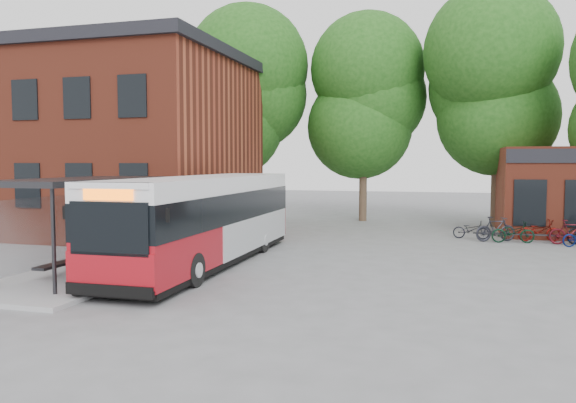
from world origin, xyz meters
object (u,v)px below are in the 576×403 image
(city_bus, at_px, (206,221))
(bicycle_0, at_px, (471,230))
(bicycle_1, at_px, (496,229))
(bicycle_2, at_px, (513,232))
(bicycle_4, at_px, (539,231))
(bicycle_5, at_px, (571,232))
(bus_shelter, at_px, (82,228))

(city_bus, xyz_separation_m, bicycle_0, (8.59, 8.76, -1.03))
(bicycle_1, relative_size, bicycle_2, 1.03)
(city_bus, distance_m, bicycle_0, 12.31)
(bicycle_4, relative_size, bicycle_5, 1.04)
(bicycle_1, bearing_deg, bicycle_0, 34.36)
(city_bus, relative_size, bicycle_0, 7.43)
(bus_shelter, bearing_deg, bicycle_4, 39.97)
(bicycle_0, bearing_deg, bicycle_1, -114.94)
(city_bus, distance_m, bicycle_5, 14.76)
(bicycle_0, relative_size, bicycle_2, 0.89)
(bus_shelter, xyz_separation_m, bicycle_5, (14.94, 10.90, -0.94))
(city_bus, relative_size, bicycle_2, 6.62)
(bicycle_0, relative_size, bicycle_4, 0.86)
(bicycle_0, distance_m, bicycle_2, 1.83)
(city_bus, distance_m, bicycle_1, 12.60)
(bicycle_1, height_order, bicycle_4, bicycle_1)
(bicycle_1, relative_size, bicycle_4, 1.00)
(bicycle_0, bearing_deg, city_bus, 142.12)
(bus_shelter, xyz_separation_m, bicycle_0, (11.12, 11.73, -1.05))
(bicycle_1, height_order, bicycle_2, bicycle_1)
(bus_shelter, xyz_separation_m, city_bus, (2.53, 2.97, -0.02))
(bicycle_0, relative_size, bicycle_1, 0.86)
(bus_shelter, relative_size, city_bus, 0.62)
(city_bus, xyz_separation_m, bicycle_5, (12.41, 7.93, -0.92))
(bus_shelter, bearing_deg, bicycle_5, 36.11)
(bicycle_1, bearing_deg, bus_shelter, 108.55)
(city_bus, distance_m, bicycle_4, 14.26)
(bicycle_2, bearing_deg, bicycle_5, -95.93)
(city_bus, height_order, bicycle_4, city_bus)
(bicycle_2, distance_m, bicycle_5, 2.20)
(bicycle_1, bearing_deg, city_bus, 106.40)
(bus_shelter, height_order, city_bus, bus_shelter)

